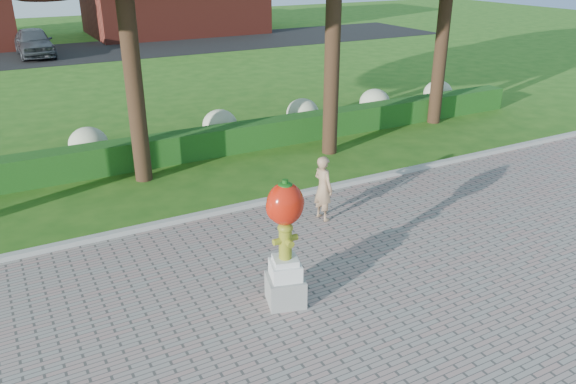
% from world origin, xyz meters
% --- Properties ---
extents(ground, '(100.00, 100.00, 0.00)m').
position_xyz_m(ground, '(0.00, 0.00, 0.00)').
color(ground, '#265916').
rests_on(ground, ground).
extents(curb, '(40.00, 0.18, 0.15)m').
position_xyz_m(curb, '(0.00, 3.00, 0.07)').
color(curb, '#ADADA5').
rests_on(curb, ground).
extents(lawn_hedge, '(24.00, 0.70, 0.80)m').
position_xyz_m(lawn_hedge, '(0.00, 7.00, 0.40)').
color(lawn_hedge, '#204A15').
rests_on(lawn_hedge, ground).
extents(hydrangea_row, '(20.10, 1.10, 0.99)m').
position_xyz_m(hydrangea_row, '(0.57, 8.00, 0.55)').
color(hydrangea_row, '#BDC596').
rests_on(hydrangea_row, ground).
extents(street, '(50.00, 8.00, 0.02)m').
position_xyz_m(street, '(0.00, 28.00, 0.01)').
color(street, black).
rests_on(street, ground).
extents(hydrant_sculpture, '(0.76, 0.76, 2.26)m').
position_xyz_m(hydrant_sculpture, '(-1.40, -0.84, 1.24)').
color(hydrant_sculpture, gray).
rests_on(hydrant_sculpture, walkway).
extents(woman, '(0.43, 0.59, 1.48)m').
position_xyz_m(woman, '(0.88, 1.65, 0.78)').
color(woman, '#A27E5C').
rests_on(woman, walkway).
extents(parked_car, '(1.91, 4.69, 1.60)m').
position_xyz_m(parked_car, '(-2.39, 27.73, 0.82)').
color(parked_car, '#42454A').
rests_on(parked_car, street).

